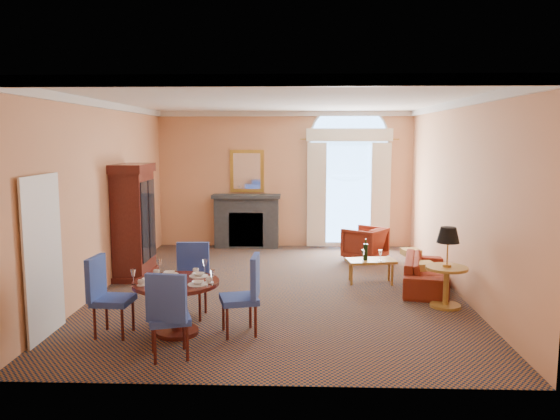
{
  "coord_description": "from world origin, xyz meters",
  "views": [
    {
      "loc": [
        0.35,
        -9.17,
        2.59
      ],
      "look_at": [
        0.0,
        0.5,
        1.3
      ],
      "focal_mm": 35.0,
      "sensor_mm": 36.0,
      "label": 1
    }
  ],
  "objects_px": {
    "coffee_table": "(370,261)",
    "sofa": "(426,273)",
    "side_table": "(447,258)",
    "dining_table": "(176,294)",
    "armchair": "(365,243)",
    "armoire": "(134,223)"
  },
  "relations": [
    {
      "from": "side_table",
      "to": "dining_table",
      "type": "bearing_deg",
      "value": -161.42
    },
    {
      "from": "sofa",
      "to": "armchair",
      "type": "height_order",
      "value": "armchair"
    },
    {
      "from": "armoire",
      "to": "side_table",
      "type": "height_order",
      "value": "armoire"
    },
    {
      "from": "armoire",
      "to": "armchair",
      "type": "relative_size",
      "value": 2.71
    },
    {
      "from": "armchair",
      "to": "coffee_table",
      "type": "relative_size",
      "value": 0.86
    },
    {
      "from": "coffee_table",
      "to": "side_table",
      "type": "bearing_deg",
      "value": -63.66
    },
    {
      "from": "coffee_table",
      "to": "side_table",
      "type": "xyz_separation_m",
      "value": [
        0.98,
        -1.36,
        0.35
      ]
    },
    {
      "from": "coffee_table",
      "to": "sofa",
      "type": "bearing_deg",
      "value": -25.9
    },
    {
      "from": "coffee_table",
      "to": "dining_table",
      "type": "bearing_deg",
      "value": -146.72
    },
    {
      "from": "dining_table",
      "to": "sofa",
      "type": "distance_m",
      "value": 4.51
    },
    {
      "from": "armchair",
      "to": "sofa",
      "type": "bearing_deg",
      "value": 57.4
    },
    {
      "from": "dining_table",
      "to": "sofa",
      "type": "height_order",
      "value": "dining_table"
    },
    {
      "from": "dining_table",
      "to": "side_table",
      "type": "relative_size",
      "value": 0.93
    },
    {
      "from": "coffee_table",
      "to": "side_table",
      "type": "height_order",
      "value": "side_table"
    },
    {
      "from": "armchair",
      "to": "coffee_table",
      "type": "xyz_separation_m",
      "value": [
        -0.12,
        -1.87,
        0.06
      ]
    },
    {
      "from": "dining_table",
      "to": "coffee_table",
      "type": "distance_m",
      "value": 3.93
    },
    {
      "from": "sofa",
      "to": "armoire",
      "type": "bearing_deg",
      "value": 96.88
    },
    {
      "from": "armoire",
      "to": "sofa",
      "type": "xyz_separation_m",
      "value": [
        5.27,
        -0.57,
        -0.75
      ]
    },
    {
      "from": "side_table",
      "to": "armchair",
      "type": "bearing_deg",
      "value": 104.87
    },
    {
      "from": "dining_table",
      "to": "sofa",
      "type": "bearing_deg",
      "value": 32.01
    },
    {
      "from": "side_table",
      "to": "coffee_table",
      "type": "bearing_deg",
      "value": 125.73
    },
    {
      "from": "armoire",
      "to": "armchair",
      "type": "bearing_deg",
      "value": 19.54
    }
  ]
}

